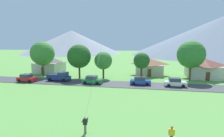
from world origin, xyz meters
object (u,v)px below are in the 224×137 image
(house_leftmost, at_px, (203,68))
(tree_near_right, at_px, (79,56))
(parked_car_white_west_end, at_px, (175,82))
(parked_car_green_east_end, at_px, (92,80))
(tree_center, at_px, (42,53))
(parked_car_red_mid_east, at_px, (27,78))
(watcher_person, at_px, (171,135))
(tree_right_of_center, at_px, (103,61))
(house_left_center, at_px, (149,66))
(house_right_center, at_px, (49,64))
(pickup_truck_navy_west_side, at_px, (59,77))
(tree_left_of_center, at_px, (191,54))
(tree_near_left, at_px, (142,61))
(parked_car_blue_mid_west, at_px, (140,81))

(house_leftmost, xyz_separation_m, tree_near_right, (-30.07, -6.41, 2.91))
(parked_car_white_west_end, xyz_separation_m, parked_car_green_east_end, (-16.90, -0.78, 0.00))
(tree_center, bearing_deg, parked_car_white_west_end, -9.71)
(parked_car_red_mid_east, height_order, watcher_person, parked_car_red_mid_east)
(tree_right_of_center, relative_size, watcher_person, 3.92)
(house_left_center, height_order, tree_near_right, tree_near_right)
(tree_near_right, bearing_deg, house_right_center, 149.89)
(tree_center, xyz_separation_m, pickup_truck_navy_west_side, (6.95, -4.82, -4.92))
(tree_left_of_center, xyz_separation_m, parked_car_red_mid_east, (-36.16, -8.55, -5.18))
(tree_near_left, bearing_deg, parked_car_green_east_end, -150.10)
(parked_car_blue_mid_west, relative_size, parked_car_red_mid_east, 1.00)
(parked_car_white_west_end, relative_size, parked_car_red_mid_east, 0.99)
(house_right_center, xyz_separation_m, tree_left_of_center, (38.06, -4.50, 3.60))
(parked_car_white_west_end, bearing_deg, tree_near_left, 143.50)
(tree_near_left, distance_m, pickup_truck_navy_west_side, 19.21)
(tree_right_of_center, bearing_deg, watcher_person, -65.32)
(tree_near_left, bearing_deg, tree_center, 178.95)
(house_right_center, distance_m, tree_left_of_center, 38.49)
(watcher_person, bearing_deg, tree_near_right, 125.01)
(parked_car_green_east_end, height_order, pickup_truck_navy_west_side, pickup_truck_navy_west_side)
(house_leftmost, xyz_separation_m, parked_car_red_mid_east, (-40.19, -12.49, -1.66))
(house_leftmost, distance_m, watcher_person, 34.63)
(tree_center, xyz_separation_m, parked_car_white_west_end, (32.11, -5.49, -5.11))
(house_left_center, xyz_separation_m, watcher_person, (1.36, -34.78, -1.46))
(parked_car_red_mid_east, distance_m, watcher_person, 34.76)
(house_right_center, xyz_separation_m, parked_car_red_mid_east, (1.89, -13.05, -1.58))
(pickup_truck_navy_west_side, bearing_deg, tree_center, 145.25)
(tree_center, distance_m, tree_near_right, 10.39)
(tree_center, relative_size, parked_car_green_east_end, 2.13)
(house_leftmost, bearing_deg, tree_center, -172.31)
(pickup_truck_navy_west_side, height_order, watcher_person, pickup_truck_navy_west_side)
(parked_car_red_mid_east, bearing_deg, tree_right_of_center, 24.58)
(parked_car_green_east_end, bearing_deg, house_right_center, 143.96)
(tree_center, distance_m, parked_car_blue_mid_west, 26.29)
(tree_left_of_center, bearing_deg, tree_center, -177.61)
(house_right_center, height_order, tree_left_of_center, tree_left_of_center)
(tree_right_of_center, distance_m, parked_car_green_east_end, 7.44)
(house_left_center, xyz_separation_m, tree_right_of_center, (-11.18, -7.48, 2.04))
(house_leftmost, height_order, house_left_center, house_leftmost)
(tree_right_of_center, height_order, parked_car_white_west_end, tree_right_of_center)
(parked_car_blue_mid_west, relative_size, parked_car_green_east_end, 1.00)
(tree_right_of_center, bearing_deg, house_right_center, 161.94)
(parked_car_white_west_end, height_order, pickup_truck_navy_west_side, pickup_truck_navy_west_side)
(watcher_person, bearing_deg, parked_car_red_mid_east, 144.81)
(pickup_truck_navy_west_side, bearing_deg, tree_near_right, 48.84)
(house_leftmost, relative_size, tree_center, 0.90)
(parked_car_blue_mid_west, height_order, parked_car_red_mid_east, same)
(tree_near_left, bearing_deg, house_left_center, 76.67)
(house_left_center, relative_size, tree_center, 0.85)
(tree_near_right, xyz_separation_m, parked_car_green_east_end, (4.89, -5.33, -4.56))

